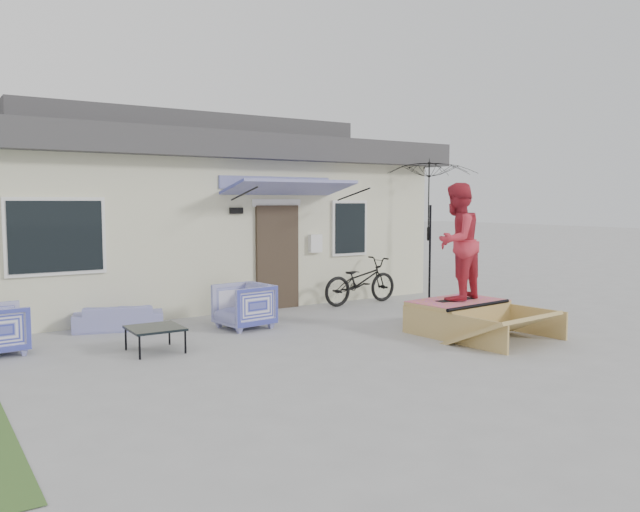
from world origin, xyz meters
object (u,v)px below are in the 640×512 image
coffee_table (155,339)px  skate_ramp (458,316)px  loveseat (118,313)px  armchair_right (244,304)px  skater (457,240)px  patio_umbrella (430,221)px  bicycle (360,276)px  skateboard (456,299)px

coffee_table → skate_ramp: (4.74, -1.34, 0.07)m
loveseat → coffee_table: size_ratio=1.98×
armchair_right → coffee_table: 2.04m
skater → skate_ramp: bearing=79.0°
loveseat → patio_umbrella: 7.01m
coffee_table → patio_umbrella: size_ratio=0.32×
loveseat → bicycle: bicycle is taller
armchair_right → skater: 3.77m
armchair_right → skater: bearing=46.5°
coffee_table → skateboard: (4.74, -1.29, 0.35)m
coffee_table → patio_umbrella: (6.84, 1.61, 1.57)m
armchair_right → patio_umbrella: size_ratio=0.37×
armchair_right → skater: skater is taller
armchair_right → coffee_table: armchair_right is taller
bicycle → patio_umbrella: patio_umbrella is taller
armchair_right → patio_umbrella: bearing=91.7°
bicycle → coffee_table: bearing=107.5°
bicycle → patio_umbrella: size_ratio=0.81×
loveseat → skateboard: bearing=163.2°
patio_umbrella → skater: (-2.10, -2.90, -0.21)m
patio_umbrella → skate_ramp: size_ratio=1.13×
armchair_right → skate_ramp: (2.90, -2.19, -0.17)m
armchair_right → coffee_table: (-1.84, -0.85, -0.24)m
skateboard → bicycle: bearing=83.9°
loveseat → armchair_right: 2.13m
bicycle → patio_umbrella: 2.12m
loveseat → patio_umbrella: patio_umbrella is taller
skater → skateboard: bearing=180.0°
loveseat → skater: (4.75, -3.17, 1.25)m
coffee_table → skate_ramp: size_ratio=0.36×
armchair_right → coffee_table: bearing=-72.4°
skateboard → loveseat: bearing=146.3°
coffee_table → loveseat: bearing=90.2°
skate_ramp → skateboard: 0.28m
coffee_table → skater: skater is taller
skate_ramp → skateboard: bearing=90.0°
patio_umbrella → skateboard: patio_umbrella is taller
skateboard → armchair_right: bearing=143.6°
loveseat → skateboard: (4.75, -3.17, 0.25)m
patio_umbrella → skater: skater is taller
patio_umbrella → skateboard: size_ratio=3.03×
patio_umbrella → skate_ramp: bearing=-125.4°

